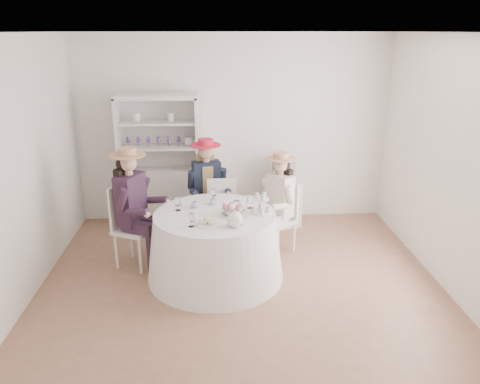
{
  "coord_description": "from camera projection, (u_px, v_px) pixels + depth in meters",
  "views": [
    {
      "loc": [
        -0.26,
        -4.7,
        2.72
      ],
      "look_at": [
        0.0,
        0.1,
        1.05
      ],
      "focal_mm": 35.0,
      "sensor_mm": 36.0,
      "label": 1
    }
  ],
  "objects": [
    {
      "name": "ceiling",
      "position": [
        241.0,
        32.0,
        4.45
      ],
      "size": [
        4.5,
        4.5,
        0.0
      ],
      "primitive_type": "plane",
      "rotation": [
        3.14,
        0.0,
        0.0
      ],
      "color": "white",
      "rests_on": "wall_back"
    },
    {
      "name": "ground",
      "position": [
        240.0,
        282.0,
        5.34
      ],
      "size": [
        4.5,
        4.5,
        0.0
      ],
      "primitive_type": "plane",
      "color": "#865D43",
      "rests_on": "ground"
    },
    {
      "name": "sandwich_plate",
      "position": [
        209.0,
        223.0,
        4.92
      ],
      "size": [
        0.28,
        0.28,
        0.06
      ],
      "rotation": [
        0.0,
        0.0,
        0.02
      ],
      "color": "white",
      "rests_on": "tea_table"
    },
    {
      "name": "wall_left",
      "position": [
        21.0,
        171.0,
        4.78
      ],
      "size": [
        0.0,
        4.5,
        4.5
      ],
      "primitive_type": "plane",
      "rotation": [
        1.57,
        0.0,
        1.57
      ],
      "color": "white",
      "rests_on": "ground"
    },
    {
      "name": "stemware_set",
      "position": [
        214.0,
        207.0,
        5.19
      ],
      "size": [
        0.9,
        0.87,
        0.15
      ],
      "color": "white",
      "rests_on": "tea_table"
    },
    {
      "name": "hatbox",
      "position": [
        284.0,
        170.0,
        6.66
      ],
      "size": [
        0.34,
        0.34,
        0.33
      ],
      "primitive_type": "cylinder",
      "rotation": [
        0.0,
        0.0,
        0.03
      ],
      "color": "black",
      "rests_on": "side_table"
    },
    {
      "name": "spare_chair",
      "position": [
        222.0,
        208.0,
        6.14
      ],
      "size": [
        0.4,
        0.4,
        0.95
      ],
      "rotation": [
        0.0,
        0.0,
        3.12
      ],
      "color": "silver",
      "rests_on": "ground"
    },
    {
      "name": "teacup_a",
      "position": [
        194.0,
        205.0,
        5.37
      ],
      "size": [
        0.09,
        0.09,
        0.06
      ],
      "primitive_type": "imported",
      "rotation": [
        0.0,
        0.0,
        -0.14
      ],
      "color": "white",
      "rests_on": "tea_table"
    },
    {
      "name": "wall_right",
      "position": [
        450.0,
        165.0,
        5.01
      ],
      "size": [
        0.0,
        4.5,
        4.5
      ],
      "primitive_type": "plane",
      "rotation": [
        1.57,
        0.0,
        -1.57
      ],
      "color": "white",
      "rests_on": "ground"
    },
    {
      "name": "teacup_c",
      "position": [
        236.0,
        205.0,
        5.38
      ],
      "size": [
        0.1,
        0.1,
        0.07
      ],
      "primitive_type": "imported",
      "rotation": [
        0.0,
        0.0,
        -0.15
      ],
      "color": "white",
      "rests_on": "tea_table"
    },
    {
      "name": "wall_front",
      "position": [
        258.0,
        255.0,
        3.01
      ],
      "size": [
        4.5,
        0.0,
        4.5
      ],
      "primitive_type": "plane",
      "rotation": [
        -1.57,
        0.0,
        0.0
      ],
      "color": "white",
      "rests_on": "ground"
    },
    {
      "name": "tea_table",
      "position": [
        215.0,
        245.0,
        5.34
      ],
      "size": [
        1.56,
        1.56,
        0.78
      ],
      "rotation": [
        0.0,
        0.0,
        0.16
      ],
      "color": "white",
      "rests_on": "ground"
    },
    {
      "name": "side_table",
      "position": [
        283.0,
        203.0,
        6.82
      ],
      "size": [
        0.54,
        0.54,
        0.67
      ],
      "primitive_type": "cube",
      "rotation": [
        0.0,
        0.0,
        0.31
      ],
      "color": "silver",
      "rests_on": "ground"
    },
    {
      "name": "cupcake_stand",
      "position": [
        261.0,
        206.0,
        5.21
      ],
      "size": [
        0.24,
        0.24,
        0.23
      ],
      "rotation": [
        0.0,
        0.0,
        0.01
      ],
      "color": "white",
      "rests_on": "tea_table"
    },
    {
      "name": "guest_mid",
      "position": [
        207.0,
        185.0,
        6.15
      ],
      "size": [
        0.53,
        0.56,
        1.4
      ],
      "rotation": [
        0.0,
        0.0,
        0.21
      ],
      "color": "silver",
      "rests_on": "ground"
    },
    {
      "name": "teacup_b",
      "position": [
        212.0,
        202.0,
        5.47
      ],
      "size": [
        0.1,
        0.1,
        0.07
      ],
      "primitive_type": "imported",
      "rotation": [
        0.0,
        0.0,
        0.37
      ],
      "color": "white",
      "rests_on": "tea_table"
    },
    {
      "name": "hutch",
      "position": [
        161.0,
        180.0,
        6.73
      ],
      "size": [
        1.29,
        0.86,
        1.9
      ],
      "rotation": [
        0.0,
        0.0,
        -0.43
      ],
      "color": "silver",
      "rests_on": "ground"
    },
    {
      "name": "wall_back",
      "position": [
        233.0,
        130.0,
        6.78
      ],
      "size": [
        4.5,
        0.0,
        4.5
      ],
      "primitive_type": "plane",
      "rotation": [
        1.57,
        0.0,
        0.0
      ],
      "color": "white",
      "rests_on": "ground"
    },
    {
      "name": "table_teapot",
      "position": [
        235.0,
        220.0,
        4.84
      ],
      "size": [
        0.24,
        0.17,
        0.18
      ],
      "rotation": [
        0.0,
        0.0,
        -0.27
      ],
      "color": "white",
      "rests_on": "tea_table"
    },
    {
      "name": "flower_bowl",
      "position": [
        232.0,
        212.0,
        5.17
      ],
      "size": [
        0.27,
        0.27,
        0.05
      ],
      "primitive_type": "imported",
      "rotation": [
        0.0,
        0.0,
        -0.26
      ],
      "color": "white",
      "rests_on": "tea_table"
    },
    {
      "name": "guest_left",
      "position": [
        133.0,
        201.0,
        5.45
      ],
      "size": [
        0.62,
        0.56,
        1.47
      ],
      "rotation": [
        0.0,
        0.0,
        1.14
      ],
      "color": "silver",
      "rests_on": "ground"
    },
    {
      "name": "flower_arrangement",
      "position": [
        233.0,
        207.0,
        5.14
      ],
      "size": [
        0.19,
        0.19,
        0.07
      ],
      "rotation": [
        0.0,
        0.0,
        0.08
      ],
      "color": "#D76B86",
      "rests_on": "tea_table"
    },
    {
      "name": "guest_right",
      "position": [
        279.0,
        197.0,
        5.84
      ],
      "size": [
        0.56,
        0.54,
        1.31
      ],
      "rotation": [
        0.0,
        0.0,
        -0.9
      ],
      "color": "silver",
      "rests_on": "ground"
    }
  ]
}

